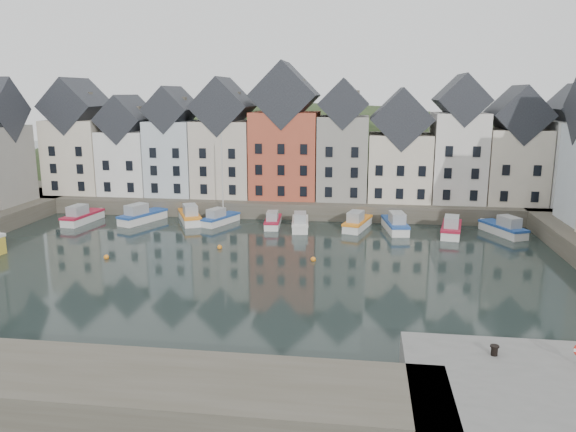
# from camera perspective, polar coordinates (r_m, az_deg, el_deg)

# --- Properties ---
(ground) EXTENTS (260.00, 260.00, 0.00)m
(ground) POSITION_cam_1_polar(r_m,az_deg,el_deg) (50.17, -4.82, -5.95)
(ground) COLOR black
(ground) RESTS_ON ground
(far_quay) EXTENTS (90.00, 16.00, 2.00)m
(far_quay) POSITION_cam_1_polar(r_m,az_deg,el_deg) (78.56, -0.10, 1.59)
(far_quay) COLOR #4B4639
(far_quay) RESTS_ON ground
(hillside) EXTENTS (153.60, 70.40, 64.00)m
(hillside) POSITION_cam_1_polar(r_m,az_deg,el_deg) (108.36, 1.80, -5.72)
(hillside) COLOR #203118
(hillside) RESTS_ON ground
(far_terrace) EXTENTS (72.37, 8.16, 17.78)m
(far_terrace) POSITION_cam_1_polar(r_m,az_deg,el_deg) (75.11, 2.13, 7.15)
(far_terrace) COLOR beige
(far_terrace) RESTS_ON far_quay
(mooring_buoys) EXTENTS (20.50, 5.50, 0.50)m
(mooring_buoys) POSITION_cam_1_polar(r_m,az_deg,el_deg) (56.00, -7.65, -3.89)
(mooring_buoys) COLOR orange
(mooring_buoys) RESTS_ON ground
(boat_a) EXTENTS (2.81, 6.82, 2.55)m
(boat_a) POSITION_cam_1_polar(r_m,az_deg,el_deg) (73.95, -20.21, -0.07)
(boat_a) COLOR silver
(boat_a) RESTS_ON ground
(boat_b) EXTENTS (4.54, 7.17, 2.64)m
(boat_b) POSITION_cam_1_polar(r_m,az_deg,el_deg) (71.98, -14.66, -0.00)
(boat_b) COLOR silver
(boat_b) RESTS_ON ground
(boat_c) EXTENTS (4.77, 7.04, 2.60)m
(boat_c) POSITION_cam_1_polar(r_m,az_deg,el_deg) (70.61, -9.95, -0.03)
(boat_c) COLOR silver
(boat_c) RESTS_ON ground
(boat_d) EXTENTS (3.96, 6.07, 11.14)m
(boat_d) POSITION_cam_1_polar(r_m,az_deg,el_deg) (69.26, -6.95, -0.22)
(boat_d) COLOR silver
(boat_d) RESTS_ON ground
(boat_e) EXTENTS (2.16, 5.69, 2.14)m
(boat_e) POSITION_cam_1_polar(r_m,az_deg,el_deg) (67.50, -1.55, -0.54)
(boat_e) COLOR silver
(boat_e) RESTS_ON ground
(boat_f) EXTENTS (2.53, 6.24, 2.33)m
(boat_f) POSITION_cam_1_polar(r_m,az_deg,el_deg) (66.19, 1.24, -0.75)
(boat_f) COLOR silver
(boat_f) RESTS_ON ground
(boat_g) EXTENTS (3.59, 6.73, 2.47)m
(boat_g) POSITION_cam_1_polar(r_m,az_deg,el_deg) (66.69, 7.03, -0.70)
(boat_g) COLOR silver
(boat_g) RESTS_ON ground
(boat_h) EXTENTS (3.12, 7.01, 2.60)m
(boat_h) POSITION_cam_1_polar(r_m,az_deg,el_deg) (66.41, 10.85, -0.85)
(boat_h) COLOR silver
(boat_h) RESTS_ON ground
(boat_i) EXTENTS (3.24, 6.92, 2.56)m
(boat_i) POSITION_cam_1_polar(r_m,az_deg,el_deg) (66.00, 16.26, -1.23)
(boat_i) COLOR silver
(boat_i) RESTS_ON ground
(boat_j) EXTENTS (4.56, 6.76, 2.50)m
(boat_j) POSITION_cam_1_polar(r_m,az_deg,el_deg) (68.02, 21.10, -1.19)
(boat_j) COLOR silver
(boat_j) RESTS_ON ground
(mooring_bollard) EXTENTS (0.48, 0.48, 0.56)m
(mooring_bollard) POSITION_cam_1_polar(r_m,az_deg,el_deg) (32.78, 20.24, -12.64)
(mooring_bollard) COLOR black
(mooring_bollard) RESTS_ON near_quay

